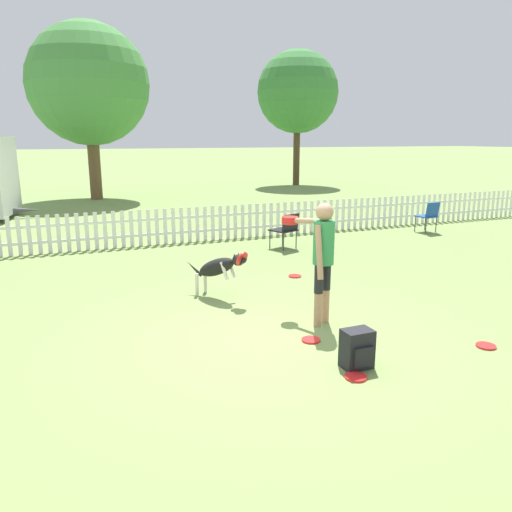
{
  "coord_description": "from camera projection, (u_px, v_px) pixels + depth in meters",
  "views": [
    {
      "loc": [
        -2.4,
        -5.39,
        2.47
      ],
      "look_at": [
        0.32,
        1.17,
        0.79
      ],
      "focal_mm": 35.0,
      "sensor_mm": 36.0,
      "label": 1
    }
  ],
  "objects": [
    {
      "name": "ground_plane",
      "position": [
        268.0,
        339.0,
        6.31
      ],
      "size": [
        240.0,
        240.0,
        0.0
      ],
      "primitive_type": "plane",
      "color": "olive"
    },
    {
      "name": "handler_person",
      "position": [
        321.0,
        248.0,
        6.62
      ],
      "size": [
        0.45,
        1.1,
        1.66
      ],
      "rotation": [
        0.0,
        0.0,
        0.53
      ],
      "color": "tan",
      "rests_on": "ground_plane"
    },
    {
      "name": "leaping_dog",
      "position": [
        218.0,
        267.0,
        7.81
      ],
      "size": [
        0.75,
        1.15,
        0.82
      ],
      "rotation": [
        0.0,
        0.0,
        -2.62
      ],
      "color": "black",
      "rests_on": "ground_plane"
    },
    {
      "name": "frisbee_near_handler",
      "position": [
        356.0,
        377.0,
        5.27
      ],
      "size": [
        0.24,
        0.24,
        0.02
      ],
      "color": "red",
      "rests_on": "ground_plane"
    },
    {
      "name": "frisbee_near_dog",
      "position": [
        295.0,
        276.0,
        9.13
      ],
      "size": [
        0.24,
        0.24,
        0.02
      ],
      "color": "red",
      "rests_on": "ground_plane"
    },
    {
      "name": "frisbee_midfield",
      "position": [
        486.0,
        346.0,
        6.06
      ],
      "size": [
        0.24,
        0.24,
        0.02
      ],
      "color": "red",
      "rests_on": "ground_plane"
    },
    {
      "name": "frisbee_far_scatter",
      "position": [
        311.0,
        340.0,
        6.24
      ],
      "size": [
        0.24,
        0.24,
        0.02
      ],
      "color": "red",
      "rests_on": "ground_plane"
    },
    {
      "name": "backpack_on_grass",
      "position": [
        357.0,
        349.0,
        5.48
      ],
      "size": [
        0.33,
        0.27,
        0.44
      ],
      "color": "black",
      "rests_on": "ground_plane"
    },
    {
      "name": "picket_fence",
      "position": [
        161.0,
        226.0,
        11.84
      ],
      "size": [
        23.75,
        0.04,
        0.85
      ],
      "color": "white",
      "rests_on": "ground_plane"
    },
    {
      "name": "folding_chair_center",
      "position": [
        286.0,
        228.0,
        11.35
      ],
      "size": [
        0.66,
        0.67,
        0.82
      ],
      "rotation": [
        0.0,
        0.0,
        3.52
      ],
      "color": "#333338",
      "rests_on": "ground_plane"
    },
    {
      "name": "folding_chair_green_right",
      "position": [
        429.0,
        214.0,
        13.3
      ],
      "size": [
        0.5,
        0.51,
        0.83
      ],
      "rotation": [
        0.0,
        0.0,
        3.25
      ],
      "color": "#333338",
      "rests_on": "ground_plane"
    },
    {
      "name": "tree_left_grove",
      "position": [
        89.0,
        85.0,
        19.72
      ],
      "size": [
        4.76,
        4.76,
        6.92
      ],
      "color": "brown",
      "rests_on": "ground_plane"
    },
    {
      "name": "tree_right_grove",
      "position": [
        298.0,
        92.0,
        25.93
      ],
      "size": [
        4.22,
        4.22,
        6.93
      ],
      "color": "#4C3823",
      "rests_on": "ground_plane"
    }
  ]
}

